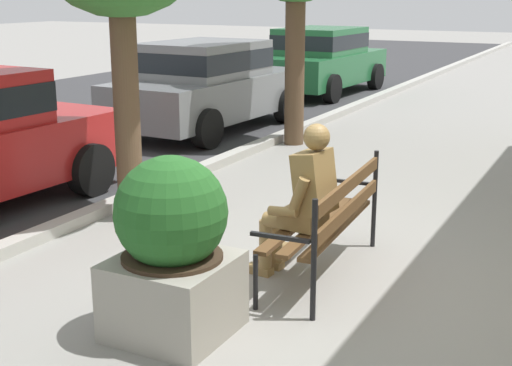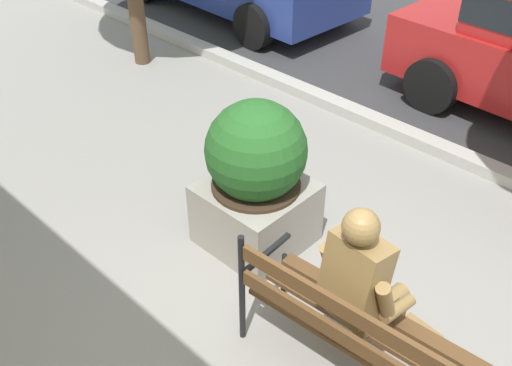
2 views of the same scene
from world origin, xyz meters
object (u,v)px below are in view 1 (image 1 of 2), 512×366
(parked_car_grey, at_px, (207,83))
(parked_car_green, at_px, (322,58))
(park_bench, at_px, (330,216))
(concrete_planter, at_px, (172,248))
(bronze_statue_seated, at_px, (300,204))

(parked_car_grey, bearing_deg, parked_car_green, 0.00)
(park_bench, relative_size, parked_car_grey, 0.44)
(park_bench, height_order, concrete_planter, concrete_planter)
(bronze_statue_seated, bearing_deg, concrete_planter, 163.99)
(bronze_statue_seated, bearing_deg, parked_car_green, 21.38)
(concrete_planter, bearing_deg, parked_car_grey, 29.35)
(bronze_statue_seated, height_order, parked_car_grey, parked_car_grey)
(bronze_statue_seated, xyz_separation_m, parked_car_green, (10.73, 4.20, 0.17))
(bronze_statue_seated, bearing_deg, park_bench, -51.91)
(park_bench, xyz_separation_m, parked_car_green, (10.57, 4.41, 0.30))
(bronze_statue_seated, xyz_separation_m, parked_car_grey, (5.43, 4.20, 0.17))
(park_bench, distance_m, parked_car_green, 11.45)
(concrete_planter, distance_m, parked_car_green, 12.67)
(park_bench, relative_size, bronze_statue_seated, 1.34)
(bronze_statue_seated, distance_m, parked_car_green, 11.53)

